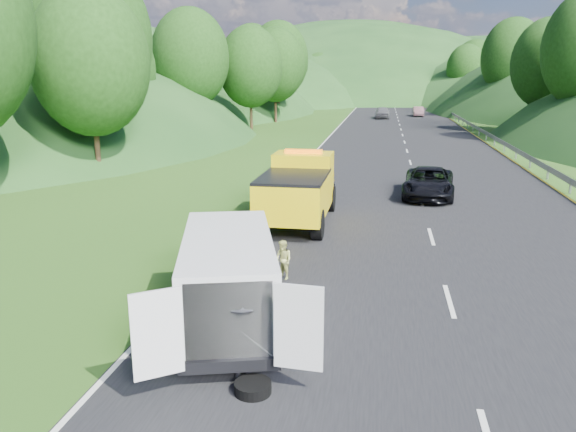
% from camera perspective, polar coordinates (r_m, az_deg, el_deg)
% --- Properties ---
extents(ground, '(320.00, 320.00, 0.00)m').
position_cam_1_polar(ground, '(16.90, 5.15, -5.41)').
color(ground, '#38661E').
rests_on(ground, ground).
extents(road_surface, '(14.00, 200.00, 0.02)m').
position_cam_1_polar(road_surface, '(56.21, 11.56, 8.05)').
color(road_surface, black).
rests_on(road_surface, ground).
extents(guardrail, '(0.06, 140.00, 1.52)m').
position_cam_1_polar(guardrail, '(69.23, 17.38, 8.77)').
color(guardrail, gray).
rests_on(guardrail, ground).
extents(tree_line_left, '(14.00, 140.00, 14.00)m').
position_cam_1_polar(tree_line_left, '(78.73, -5.32, 9.90)').
color(tree_line_left, '#255418').
rests_on(tree_line_left, ground).
extents(tree_line_right, '(14.00, 140.00, 14.00)m').
position_cam_1_polar(tree_line_right, '(79.18, 25.91, 8.60)').
color(tree_line_right, '#255418').
rests_on(tree_line_right, ground).
extents(hills_backdrop, '(201.00, 288.60, 44.00)m').
position_cam_1_polar(hills_backdrop, '(150.80, 11.89, 11.62)').
color(hills_backdrop, '#2D5B23').
rests_on(hills_backdrop, ground).
extents(tow_truck, '(2.47, 6.39, 2.74)m').
position_cam_1_polar(tow_truck, '(21.82, 1.10, 2.75)').
color(tow_truck, black).
rests_on(tow_truck, ground).
extents(white_van, '(4.14, 6.53, 2.16)m').
position_cam_1_polar(white_van, '(12.87, -6.09, -6.01)').
color(white_van, black).
rests_on(white_van, ground).
extents(woman, '(0.57, 0.69, 1.67)m').
position_cam_1_polar(woman, '(17.07, -4.86, -5.20)').
color(woman, silver).
rests_on(woman, ground).
extents(child, '(0.69, 0.68, 1.12)m').
position_cam_1_polar(child, '(16.02, -0.49, -6.46)').
color(child, tan).
rests_on(child, ground).
extents(worker, '(1.23, 0.94, 1.67)m').
position_cam_1_polar(worker, '(11.20, -4.56, -16.07)').
color(worker, black).
rests_on(worker, ground).
extents(suitcase, '(0.40, 0.25, 0.61)m').
position_cam_1_polar(suitcase, '(18.33, -8.15, -2.93)').
color(suitcase, '#65644B').
rests_on(suitcase, ground).
extents(spare_tire, '(0.68, 0.68, 0.20)m').
position_cam_1_polar(spare_tire, '(10.72, -3.58, -17.55)').
color(spare_tire, black).
rests_on(spare_tire, ground).
extents(passing_suv, '(2.72, 5.14, 1.37)m').
position_cam_1_polar(passing_suv, '(27.58, 14.02, 1.88)').
color(passing_suv, black).
rests_on(passing_suv, ground).
extents(dist_car_a, '(1.87, 4.66, 1.59)m').
position_cam_1_polar(dist_car_a, '(78.06, 9.56, 9.73)').
color(dist_car_a, '#4B4A4F').
rests_on(dist_car_a, ground).
extents(dist_car_b, '(1.42, 4.07, 1.34)m').
position_cam_1_polar(dist_car_b, '(83.29, 13.07, 9.83)').
color(dist_car_b, brown).
rests_on(dist_car_b, ground).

